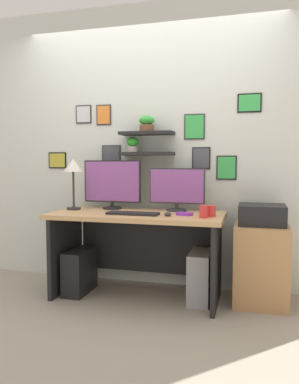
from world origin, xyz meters
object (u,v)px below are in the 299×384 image
object	(u,v)px
desk	(139,236)
printer	(262,215)
coffee_mug	(211,211)
desk_lamp	(73,169)
scissors_tray	(185,214)
keyboard	(133,213)
computer_tower_left	(80,271)
monitor_right	(177,189)
computer_tower_right	(200,276)
drawer_cabinet	(261,264)
monitor_left	(112,184)
computer_mouse	(168,214)
pen_cup	(204,212)

from	to	relation	value
desk	printer	bearing A→B (deg)	5.14
desk	coffee_mug	size ratio (longest dim) A/B	16.71
desk	coffee_mug	xyz separation A→B (m)	(0.64, -0.11, 0.26)
desk_lamp	scissors_tray	bearing A→B (deg)	-5.75
keyboard	scissors_tray	distance (m)	0.43
keyboard	computer_tower_left	world-z (taller)	keyboard
monitor_right	computer_tower_right	xyz separation A→B (m)	(0.24, -0.17, -0.74)
drawer_cabinet	computer_tower_left	world-z (taller)	drawer_cabinet
monitor_left	scissors_tray	distance (m)	0.82
scissors_tray	printer	distance (m)	0.65
computer_mouse	desk_lamp	xyz separation A→B (m)	(-0.93, 0.18, 0.36)
desk_lamp	scissors_tray	world-z (taller)	desk_lamp
computer_mouse	desk_lamp	world-z (taller)	desk_lamp
desk_lamp	computer_tower_left	distance (m)	0.93
scissors_tray	monitor_right	bearing A→B (deg)	114.07
desk	printer	size ratio (longest dim) A/B	3.96
desk_lamp	pen_cup	xyz separation A→B (m)	(1.23, -0.21, -0.32)
computer_mouse	scissors_tray	xyz separation A→B (m)	(0.13, 0.07, -0.00)
monitor_right	printer	xyz separation A→B (m)	(0.74, -0.07, -0.20)
computer_mouse	computer_tower_right	xyz separation A→B (m)	(0.25, 0.16, -0.55)
drawer_cabinet	coffee_mug	bearing A→B (deg)	-153.36
monitor_left	desk	bearing A→B (deg)	-27.89
pen_cup	scissors_tray	xyz separation A→B (m)	(-0.17, 0.10, -0.04)
desk_lamp	keyboard	bearing A→B (deg)	-15.52
keyboard	printer	xyz separation A→B (m)	(1.05, 0.26, -0.01)
monitor_right	pen_cup	distance (m)	0.49
monitor_right	keyboard	size ratio (longest dim) A/B	1.15
desk	drawer_cabinet	world-z (taller)	desk
keyboard	pen_cup	bearing A→B (deg)	-2.84
scissors_tray	drawer_cabinet	distance (m)	0.78
drawer_cabinet	keyboard	bearing A→B (deg)	-165.83
computer_tower_right	desk_lamp	bearing A→B (deg)	179.24
coffee_mug	monitor_left	bearing A→B (deg)	164.01
coffee_mug	computer_tower_right	xyz separation A→B (m)	(-0.09, 0.10, -0.58)
monitor_right	monitor_left	bearing A→B (deg)	179.98
printer	computer_tower_right	bearing A→B (deg)	-168.10
printer	pen_cup	bearing A→B (deg)	-146.80
pen_cup	monitor_left	bearing A→B (deg)	158.18
desk_lamp	coffee_mug	bearing A→B (deg)	-5.14
monitor_left	coffee_mug	bearing A→B (deg)	-15.99
desk	pen_cup	size ratio (longest dim) A/B	15.04
scissors_tray	computer_tower_left	size ratio (longest dim) A/B	0.30
coffee_mug	printer	distance (m)	0.46
computer_mouse	drawer_cabinet	distance (m)	0.91
coffee_mug	drawer_cabinet	size ratio (longest dim) A/B	0.14
desk	coffee_mug	bearing A→B (deg)	-9.61
desk	computer_tower_right	world-z (taller)	desk
printer	monitor_right	bearing A→B (deg)	174.59
monitor_right	computer_tower_left	xyz separation A→B (m)	(-0.85, -0.25, -0.75)
computer_mouse	coffee_mug	distance (m)	0.35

